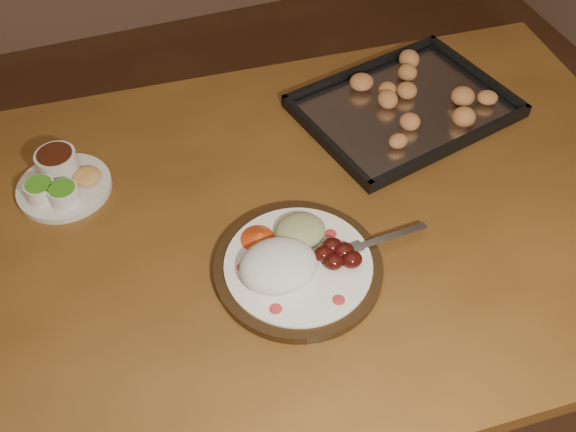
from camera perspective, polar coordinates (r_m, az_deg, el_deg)
name	(u,v)px	position (r m, az deg, el deg)	size (l,w,h in m)	color
dining_table	(276,254)	(1.22, -1.05, -3.37)	(1.56, 1.00, 0.75)	brown
dinner_plate	(294,262)	(1.06, 0.55, -4.11)	(0.37, 0.28, 0.06)	black
condiment_saucer	(61,180)	(1.25, -19.54, 3.01)	(0.17, 0.17, 0.06)	silver
baking_tray	(404,106)	(1.37, 10.29, 9.56)	(0.47, 0.39, 0.04)	black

